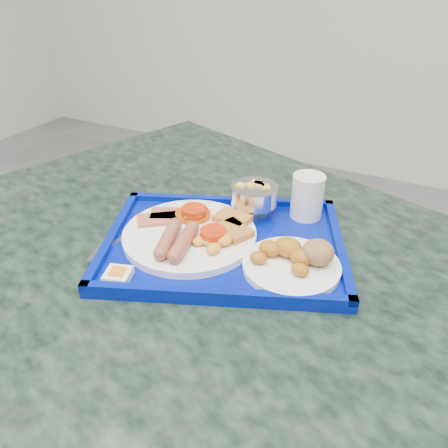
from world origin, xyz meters
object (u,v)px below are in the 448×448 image
(juice_cup, at_px, (307,195))
(main_plate, at_px, (193,233))
(table, at_px, (233,343))
(bread_plate, at_px, (295,260))
(tray, at_px, (224,244))
(fruit_bowl, at_px, (254,195))

(juice_cup, bearing_deg, main_plate, -132.59)
(table, distance_m, bread_plate, 0.27)
(main_plate, bearing_deg, tray, 14.75)
(tray, distance_m, juice_cup, 0.20)
(table, bearing_deg, tray, 142.55)
(table, xyz_separation_m, main_plate, (-0.09, 0.01, 0.24))
(main_plate, bearing_deg, juice_cup, 47.41)
(fruit_bowl, bearing_deg, table, -79.84)
(bread_plate, height_order, juice_cup, juice_cup)
(bread_plate, distance_m, juice_cup, 0.19)
(bread_plate, xyz_separation_m, juice_cup, (-0.04, 0.18, 0.03))
(fruit_bowl, bearing_deg, juice_cup, 22.39)
(main_plate, height_order, bread_plate, bread_plate)
(tray, relative_size, bread_plate, 3.16)
(table, bearing_deg, fruit_bowl, 100.16)
(bread_plate, height_order, fruit_bowl, fruit_bowl)
(main_plate, distance_m, juice_cup, 0.25)
(table, xyz_separation_m, fruit_bowl, (-0.03, 0.15, 0.27))
(table, bearing_deg, juice_cup, 69.08)
(table, distance_m, juice_cup, 0.35)
(tray, xyz_separation_m, fruit_bowl, (0.01, 0.12, 0.05))
(juice_cup, bearing_deg, bread_plate, -77.95)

